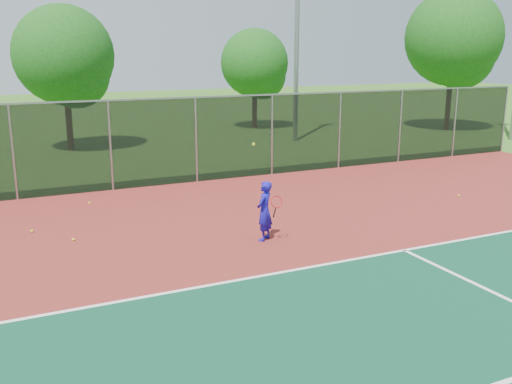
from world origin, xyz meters
The scene contains 11 objects.
ground centered at (0.00, 0.00, 0.00)m, with size 120.00×120.00×0.00m, color #31621C.
court_apron centered at (0.00, 2.00, 0.01)m, with size 30.00×20.00×0.02m, color maroon.
fence_back centered at (0.00, 12.00, 1.56)m, with size 30.00×0.06×3.03m.
tennis_player centered at (-0.64, 5.11, 0.77)m, with size 0.65×0.72×2.44m.
practice_ball_0 centered at (-5.85, 8.19, 0.06)m, with size 0.07×0.07×0.07m, color #D7EB1B.
practice_ball_1 centered at (-4.03, 10.44, 0.06)m, with size 0.07×0.07×0.07m, color #D7EB1B.
practice_ball_2 centered at (6.92, 6.33, 0.06)m, with size 0.07×0.07×0.07m, color #D7EB1B.
practice_ball_3 centered at (-4.97, 7.03, 0.06)m, with size 0.07×0.07×0.07m, color #D7EB1B.
tree_back_left centered at (-3.10, 20.80, 4.18)m, with size 4.54×4.54×6.67m.
tree_back_mid centered at (8.13, 24.33, 3.70)m, with size 4.02×4.02×5.90m.
tree_back_right centered at (18.14, 18.77, 5.07)m, with size 5.50×5.50×8.07m.
Camera 1 is at (-6.53, -7.02, 4.60)m, focal length 40.00 mm.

